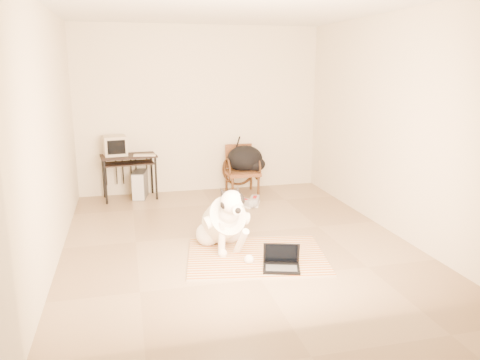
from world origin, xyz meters
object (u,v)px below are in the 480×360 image
object	(u,v)px
laptop	(281,262)
pc_tower	(140,184)
rattan_chair	(241,169)
dog	(224,222)
crt_monitor	(115,146)
computer_desk	(129,161)
backpack	(247,160)

from	to	relation	value
laptop	pc_tower	xyz separation A→B (m)	(-1.31, 3.16, 0.13)
pc_tower	rattan_chair	size ratio (longest dim) A/B	0.61
dog	crt_monitor	bearing A→B (deg)	115.70
pc_tower	dog	bearing A→B (deg)	-71.05
computer_desk	pc_tower	bearing A→B (deg)	10.75
pc_tower	backpack	size ratio (longest dim) A/B	0.78
crt_monitor	pc_tower	bearing A→B (deg)	-3.01
laptop	pc_tower	size ratio (longest dim) A/B	0.90
laptop	rattan_chair	size ratio (longest dim) A/B	0.55
computer_desk	rattan_chair	bearing A→B (deg)	-2.55
laptop	crt_monitor	xyz separation A→B (m)	(-1.66, 3.18, 0.77)
dog	laptop	xyz separation A→B (m)	(0.46, -0.69, -0.25)
backpack	rattan_chair	bearing A→B (deg)	169.72
laptop	backpack	bearing A→B (deg)	82.11
dog	laptop	distance (m)	0.87
laptop	dog	bearing A→B (deg)	123.60
laptop	backpack	xyz separation A→B (m)	(0.42, 3.04, 0.48)
laptop	pc_tower	distance (m)	3.42
computer_desk	backpack	size ratio (longest dim) A/B	1.43
laptop	rattan_chair	bearing A→B (deg)	83.70
dog	pc_tower	xyz separation A→B (m)	(-0.85, 2.47, -0.12)
rattan_chair	laptop	bearing A→B (deg)	-96.30
rattan_chair	computer_desk	bearing A→B (deg)	177.45
pc_tower	backpack	distance (m)	1.77
rattan_chair	pc_tower	bearing A→B (deg)	176.19
dog	backpack	bearing A→B (deg)	69.39
laptop	computer_desk	world-z (taller)	computer_desk
dog	backpack	distance (m)	2.51
laptop	crt_monitor	distance (m)	3.67
computer_desk	rattan_chair	world-z (taller)	rattan_chair
backpack	laptop	bearing A→B (deg)	-97.89
computer_desk	crt_monitor	distance (m)	0.32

